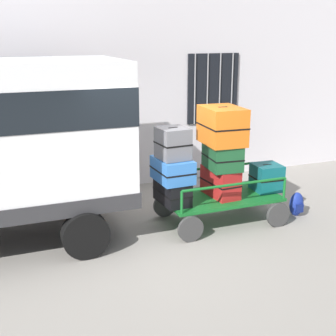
{
  "coord_description": "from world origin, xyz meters",
  "views": [
    {
      "loc": [
        -2.42,
        -6.67,
        3.17
      ],
      "look_at": [
        0.18,
        -0.0,
        1.07
      ],
      "focal_mm": 49.47,
      "sensor_mm": 36.0,
      "label": 1
    }
  ],
  "objects_px": {
    "suitcase_midleft_bottom": "(220,182)",
    "suitcase_center_bottom": "(267,177)",
    "suitcase_left_bottom": "(172,192)",
    "suitcase_left_middle": "(173,170)",
    "suitcase_left_top": "(173,143)",
    "suitcase_midleft_top": "(222,126)",
    "backpack": "(297,204)",
    "luggage_cart": "(220,201)",
    "suitcase_midleft_middle": "(222,157)"
  },
  "relations": [
    {
      "from": "suitcase_left_bottom",
      "to": "suitcase_left_middle",
      "type": "relative_size",
      "value": 0.98
    },
    {
      "from": "suitcase_left_middle",
      "to": "suitcase_left_top",
      "type": "xyz_separation_m",
      "value": [
        0.0,
        -0.01,
        0.44
      ]
    },
    {
      "from": "suitcase_left_bottom",
      "to": "suitcase_left_middle",
      "type": "distance_m",
      "value": 0.38
    },
    {
      "from": "luggage_cart",
      "to": "backpack",
      "type": "distance_m",
      "value": 1.44
    },
    {
      "from": "suitcase_left_top",
      "to": "suitcase_midleft_top",
      "type": "height_order",
      "value": "suitcase_midleft_top"
    },
    {
      "from": "suitcase_center_bottom",
      "to": "luggage_cart",
      "type": "bearing_deg",
      "value": 178.73
    },
    {
      "from": "suitcase_left_bottom",
      "to": "suitcase_center_bottom",
      "type": "xyz_separation_m",
      "value": [
        1.8,
        -0.01,
        0.05
      ]
    },
    {
      "from": "luggage_cart",
      "to": "suitcase_midleft_middle",
      "type": "xyz_separation_m",
      "value": [
        0.0,
        -0.02,
        0.8
      ]
    },
    {
      "from": "backpack",
      "to": "suitcase_midleft_top",
      "type": "bearing_deg",
      "value": 168.29
    },
    {
      "from": "suitcase_midleft_top",
      "to": "suitcase_center_bottom",
      "type": "bearing_deg",
      "value": -2.62
    },
    {
      "from": "suitcase_left_bottom",
      "to": "suitcase_midleft_bottom",
      "type": "height_order",
      "value": "suitcase_midleft_bottom"
    },
    {
      "from": "suitcase_midleft_bottom",
      "to": "suitcase_center_bottom",
      "type": "height_order",
      "value": "suitcase_midleft_bottom"
    },
    {
      "from": "suitcase_center_bottom",
      "to": "backpack",
      "type": "bearing_deg",
      "value": -26.45
    },
    {
      "from": "suitcase_left_middle",
      "to": "backpack",
      "type": "height_order",
      "value": "suitcase_left_middle"
    },
    {
      "from": "suitcase_left_bottom",
      "to": "suitcase_midleft_bottom",
      "type": "distance_m",
      "value": 0.9
    },
    {
      "from": "suitcase_left_middle",
      "to": "suitcase_left_top",
      "type": "distance_m",
      "value": 0.44
    },
    {
      "from": "suitcase_midleft_bottom",
      "to": "suitcase_left_middle",
      "type": "bearing_deg",
      "value": -177.37
    },
    {
      "from": "luggage_cart",
      "to": "suitcase_left_top",
      "type": "bearing_deg",
      "value": -177.91
    },
    {
      "from": "suitcase_midleft_top",
      "to": "suitcase_center_bottom",
      "type": "xyz_separation_m",
      "value": [
        0.9,
        -0.04,
        -0.99
      ]
    },
    {
      "from": "suitcase_left_bottom",
      "to": "suitcase_midleft_bottom",
      "type": "xyz_separation_m",
      "value": [
        0.9,
        0.04,
        0.06
      ]
    },
    {
      "from": "luggage_cart",
      "to": "suitcase_left_middle",
      "type": "xyz_separation_m",
      "value": [
        -0.9,
        -0.02,
        0.66
      ]
    },
    {
      "from": "luggage_cart",
      "to": "suitcase_midleft_middle",
      "type": "height_order",
      "value": "suitcase_midleft_middle"
    },
    {
      "from": "luggage_cart",
      "to": "suitcase_left_middle",
      "type": "distance_m",
      "value": 1.12
    },
    {
      "from": "suitcase_left_middle",
      "to": "suitcase_midleft_bottom",
      "type": "relative_size",
      "value": 0.97
    },
    {
      "from": "suitcase_left_top",
      "to": "suitcase_midleft_middle",
      "type": "relative_size",
      "value": 0.73
    },
    {
      "from": "suitcase_midleft_bottom",
      "to": "suitcase_midleft_top",
      "type": "xyz_separation_m",
      "value": [
        0.0,
        0.0,
        0.98
      ]
    },
    {
      "from": "suitcase_left_middle",
      "to": "suitcase_left_top",
      "type": "relative_size",
      "value": 1.41
    },
    {
      "from": "suitcase_center_bottom",
      "to": "suitcase_left_top",
      "type": "bearing_deg",
      "value": -179.59
    },
    {
      "from": "suitcase_center_bottom",
      "to": "suitcase_left_bottom",
      "type": "bearing_deg",
      "value": 179.84
    },
    {
      "from": "suitcase_midleft_bottom",
      "to": "suitcase_midleft_top",
      "type": "distance_m",
      "value": 0.98
    },
    {
      "from": "suitcase_left_middle",
      "to": "suitcase_midleft_bottom",
      "type": "height_order",
      "value": "suitcase_left_middle"
    },
    {
      "from": "luggage_cart",
      "to": "backpack",
      "type": "relative_size",
      "value": 4.65
    },
    {
      "from": "suitcase_left_middle",
      "to": "suitcase_left_top",
      "type": "height_order",
      "value": "suitcase_left_top"
    },
    {
      "from": "suitcase_left_bottom",
      "to": "suitcase_left_middle",
      "type": "bearing_deg",
      "value": -90.0
    },
    {
      "from": "suitcase_left_top",
      "to": "suitcase_midleft_top",
      "type": "relative_size",
      "value": 0.62
    },
    {
      "from": "suitcase_left_top",
      "to": "backpack",
      "type": "xyz_separation_m",
      "value": [
        2.3,
        -0.24,
        -1.27
      ]
    },
    {
      "from": "suitcase_left_bottom",
      "to": "suitcase_midleft_bottom",
      "type": "bearing_deg",
      "value": 2.25
    },
    {
      "from": "suitcase_midleft_bottom",
      "to": "backpack",
      "type": "relative_size",
      "value": 1.76
    },
    {
      "from": "suitcase_midleft_bottom",
      "to": "suitcase_center_bottom",
      "type": "distance_m",
      "value": 0.9
    },
    {
      "from": "suitcase_left_middle",
      "to": "suitcase_midleft_top",
      "type": "height_order",
      "value": "suitcase_midleft_top"
    },
    {
      "from": "suitcase_midleft_middle",
      "to": "suitcase_midleft_top",
      "type": "xyz_separation_m",
      "value": [
        0.0,
        0.04,
        0.52
      ]
    },
    {
      "from": "suitcase_left_top",
      "to": "suitcase_midleft_top",
      "type": "xyz_separation_m",
      "value": [
        0.9,
        0.05,
        0.21
      ]
    },
    {
      "from": "suitcase_left_middle",
      "to": "suitcase_center_bottom",
      "type": "xyz_separation_m",
      "value": [
        1.8,
        0.0,
        -0.33
      ]
    },
    {
      "from": "suitcase_left_bottom",
      "to": "suitcase_left_top",
      "type": "height_order",
      "value": "suitcase_left_top"
    },
    {
      "from": "suitcase_left_bottom",
      "to": "suitcase_midleft_top",
      "type": "distance_m",
      "value": 1.37
    },
    {
      "from": "suitcase_midleft_middle",
      "to": "backpack",
      "type": "relative_size",
      "value": 1.65
    },
    {
      "from": "suitcase_midleft_top",
      "to": "suitcase_left_top",
      "type": "bearing_deg",
      "value": -176.57
    },
    {
      "from": "luggage_cart",
      "to": "suitcase_midleft_bottom",
      "type": "xyz_separation_m",
      "value": [
        0.0,
        0.02,
        0.34
      ]
    },
    {
      "from": "suitcase_left_bottom",
      "to": "suitcase_center_bottom",
      "type": "relative_size",
      "value": 1.44
    },
    {
      "from": "luggage_cart",
      "to": "suitcase_midleft_bottom",
      "type": "bearing_deg",
      "value": 90.0
    }
  ]
}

